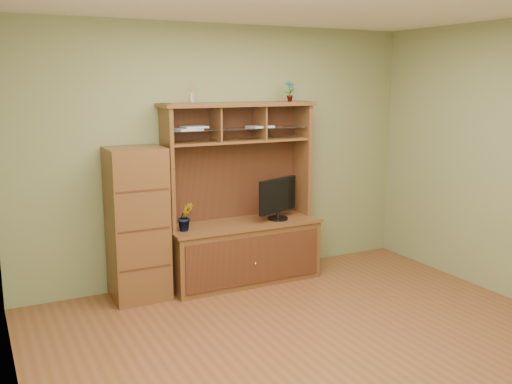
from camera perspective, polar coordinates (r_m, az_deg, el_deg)
room at (r=4.38m, az=7.11°, el=0.90°), size 4.54×4.04×2.74m
media_hutch at (r=6.08m, az=-1.41°, el=-4.15°), size 1.66×0.61×1.90m
monitor at (r=6.10m, az=2.21°, el=-0.59°), size 0.54×0.25×0.45m
orchid_plant at (r=5.69m, az=-7.07°, el=-2.45°), size 0.18×0.15×0.29m
top_plant at (r=6.22m, az=3.38°, el=10.06°), size 0.12×0.08×0.22m
reed_diffuser at (r=5.75m, az=-6.41°, el=9.91°), size 0.06×0.06×0.28m
magazines at (r=5.85m, az=-4.21°, el=6.44°), size 1.10×0.24×0.04m
side_cabinet at (r=5.66m, az=-11.78°, el=-3.17°), size 0.53×0.49×1.50m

